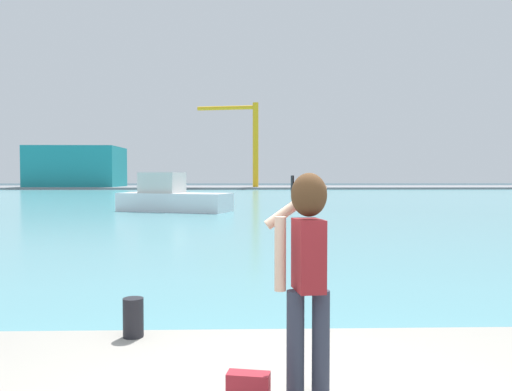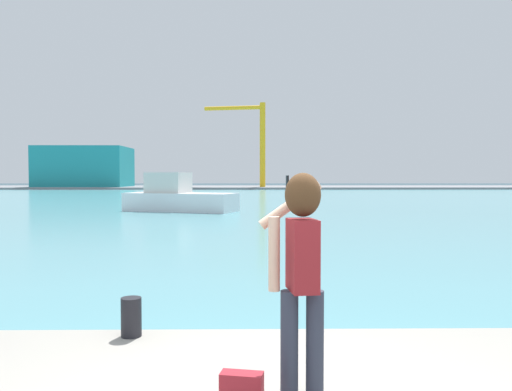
{
  "view_description": "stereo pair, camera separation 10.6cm",
  "coord_description": "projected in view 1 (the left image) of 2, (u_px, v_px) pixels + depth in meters",
  "views": [
    {
      "loc": [
        -0.35,
        -3.7,
        2.22
      ],
      "look_at": [
        -0.14,
        3.5,
        1.95
      ],
      "focal_mm": 36.1,
      "sensor_mm": 36.0,
      "label": 1
    },
    {
      "loc": [
        -0.24,
        -3.7,
        2.22
      ],
      "look_at": [
        -0.14,
        3.5,
        1.95
      ],
      "focal_mm": 36.1,
      "sensor_mm": 36.0,
      "label": 2
    }
  ],
  "objects": [
    {
      "name": "ground_plane",
      "position": [
        244.0,
        198.0,
        53.73
      ],
      "size": [
        220.0,
        220.0,
        0.0
      ],
      "primitive_type": "plane",
      "color": "#334751"
    },
    {
      "name": "harbor_water",
      "position": [
        244.0,
        197.0,
        55.73
      ],
      "size": [
        140.0,
        100.0,
        0.02
      ],
      "primitive_type": "cube",
      "color": "#599EA8",
      "rests_on": "ground_plane"
    },
    {
      "name": "far_shore_dock",
      "position": [
        243.0,
        187.0,
        95.68
      ],
      "size": [
        140.0,
        20.0,
        0.36
      ],
      "primitive_type": "cube",
      "color": "gray",
      "rests_on": "ground_plane"
    },
    {
      "name": "person_photographer",
      "position": [
        307.0,
        259.0,
        4.01
      ],
      "size": [
        0.53,
        0.55,
        1.74
      ],
      "rotation": [
        0.0,
        0.0,
        1.7
      ],
      "color": "#2D3342",
      "rests_on": "quay_promenade"
    },
    {
      "name": "handbag",
      "position": [
        248.0,
        389.0,
        3.86
      ],
      "size": [
        0.34,
        0.2,
        0.24
      ],
      "primitive_type": "cube",
      "rotation": [
        0.0,
        0.0,
        -0.19
      ],
      "color": "maroon",
      "rests_on": "quay_promenade"
    },
    {
      "name": "harbor_bollard",
      "position": [
        133.0,
        317.0,
        5.48
      ],
      "size": [
        0.22,
        0.22,
        0.42
      ],
      "primitive_type": "cylinder",
      "color": "black",
      "rests_on": "quay_promenade"
    },
    {
      "name": "boat_moored",
      "position": [
        172.0,
        198.0,
        32.41
      ],
      "size": [
        7.46,
        4.86,
        2.45
      ],
      "rotation": [
        0.0,
        0.0,
        -0.36
      ],
      "color": "white",
      "rests_on": "harbor_water"
    },
    {
      "name": "warehouse_left",
      "position": [
        77.0,
        167.0,
        93.4
      ],
      "size": [
        15.55,
        11.64,
        7.19
      ],
      "primitive_type": "cube",
      "color": "teal",
      "rests_on": "far_shore_dock"
    },
    {
      "name": "port_crane",
      "position": [
        248.0,
        135.0,
        90.31
      ],
      "size": [
        10.85,
        2.97,
        14.75
      ],
      "color": "yellow",
      "rests_on": "far_shore_dock"
    }
  ]
}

